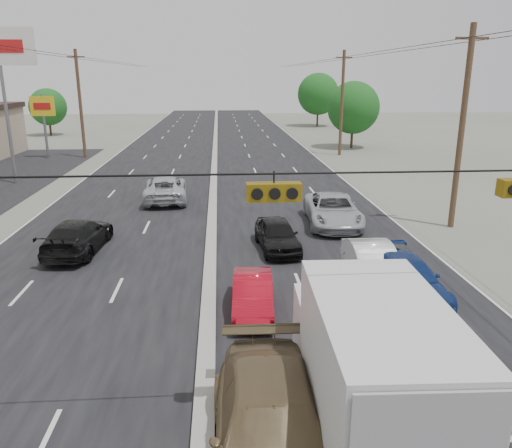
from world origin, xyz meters
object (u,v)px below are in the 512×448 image
at_px(utility_pole_right_c, 342,103).
at_px(pole_sign_far, 43,112).
at_px(oncoming_near, 78,236).
at_px(oncoming_far, 165,189).
at_px(utility_pole_right_b, 462,128).
at_px(tree_right_far, 318,94).
at_px(utility_pole_left_c, 80,104).
at_px(box_truck, 369,366).
at_px(tree_right_mid, 353,108).
at_px(red_sedan, 253,295).
at_px(tree_left_far, 48,107).
at_px(queue_car_a, 277,235).
at_px(queue_car_c, 333,210).
at_px(queue_car_b, 373,265).
at_px(queue_car_d, 407,279).
at_px(tan_sedan, 272,433).

height_order(utility_pole_right_c, pole_sign_far, utility_pole_right_c).
height_order(oncoming_near, oncoming_far, oncoming_far).
bearing_deg(utility_pole_right_c, utility_pole_right_b, -90.00).
relative_size(utility_pole_right_c, tree_right_far, 1.23).
height_order(utility_pole_left_c, box_truck, utility_pole_left_c).
xyz_separation_m(utility_pole_right_c, pole_sign_far, (-28.50, -0.00, -0.70)).
bearing_deg(utility_pole_left_c, tree_right_mid, 10.30).
xyz_separation_m(utility_pole_right_c, box_truck, (-9.00, -40.33, -3.33)).
xyz_separation_m(pole_sign_far, oncoming_far, (13.02, -18.14, -3.63)).
distance_m(utility_pole_right_b, oncoming_near, 19.09).
relative_size(utility_pole_left_c, tree_right_far, 1.23).
bearing_deg(red_sedan, tree_left_far, 116.81).
height_order(queue_car_a, oncoming_near, oncoming_near).
height_order(red_sedan, queue_car_c, queue_car_c).
relative_size(utility_pole_left_c, queue_car_b, 2.22).
xyz_separation_m(box_truck, oncoming_near, (-9.40, 12.77, -1.05)).
bearing_deg(queue_car_d, utility_pole_left_c, 118.07).
bearing_deg(box_truck, queue_car_c, 81.89).
bearing_deg(tree_left_far, oncoming_near, -71.30).
relative_size(box_truck, queue_car_c, 1.22).
relative_size(utility_pole_right_b, pole_sign_far, 1.67).
bearing_deg(queue_car_a, tree_left_far, 112.63).
bearing_deg(tree_right_mid, oncoming_far, -127.84).
height_order(utility_pole_left_c, red_sedan, utility_pole_left_c).
height_order(queue_car_a, queue_car_d, queue_car_a).
height_order(red_sedan, oncoming_far, oncoming_far).
bearing_deg(tan_sedan, oncoming_near, 119.72).
relative_size(queue_car_b, queue_car_c, 0.79).
relative_size(box_truck, queue_car_a, 1.68).
bearing_deg(queue_car_b, oncoming_far, 125.33).
bearing_deg(queue_car_a, utility_pole_right_c, 66.32).
bearing_deg(utility_pole_right_b, pole_sign_far, 138.74).
bearing_deg(pole_sign_far, queue_car_d, -55.38).
bearing_deg(utility_pole_left_c, tan_sedan, -71.30).
bearing_deg(queue_car_c, utility_pole_right_b, -3.35).
relative_size(queue_car_c, oncoming_near, 1.13).
xyz_separation_m(tree_right_mid, queue_car_d, (-8.00, -38.31, -3.65)).
bearing_deg(pole_sign_far, queue_car_a, -55.79).
distance_m(red_sedan, oncoming_near, 9.86).
bearing_deg(queue_car_d, queue_car_a, 124.46).
distance_m(utility_pole_left_c, queue_car_b, 37.30).
bearing_deg(utility_pole_right_b, utility_pole_right_c, 90.00).
distance_m(utility_pole_left_c, tree_left_far, 22.19).
bearing_deg(box_truck, tree_right_far, 81.92).
xyz_separation_m(tree_right_far, queue_car_a, (-13.00, -57.95, -4.26)).
bearing_deg(utility_pole_right_c, oncoming_far, -130.47).
relative_size(utility_pole_left_c, queue_car_c, 1.76).
height_order(utility_pole_right_c, tree_right_mid, utility_pole_right_c).
xyz_separation_m(tree_left_far, oncoming_far, (19.02, -38.14, -2.94)).
bearing_deg(tan_sedan, utility_pole_right_b, 56.71).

